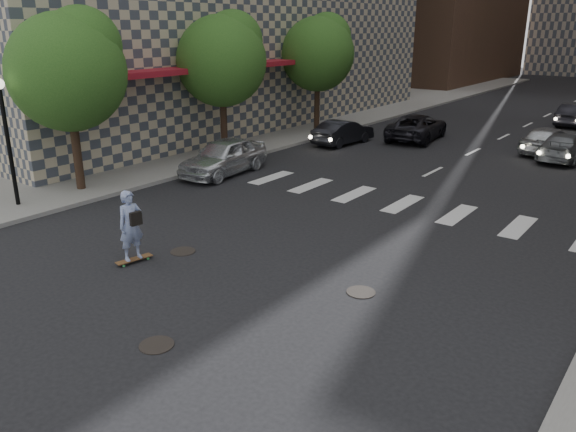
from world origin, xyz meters
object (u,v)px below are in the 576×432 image
lamppost (5,124)px  tree_a (71,67)px  skateboarder (131,226)px  tree_b (224,57)px  traffic_car_b (565,147)px  traffic_car_d (548,140)px  tree_c (320,51)px  traffic_car_c (417,127)px  silver_sedan (224,156)px  traffic_car_a (343,132)px  traffic_car_e (574,115)px

lamppost → tree_a: size_ratio=0.65×
lamppost → skateboarder: bearing=-4.9°
tree_b → skateboarder: size_ratio=3.29×
traffic_car_b → skateboarder: bearing=73.0°
lamppost → tree_a: (0.05, 2.64, 1.71)m
tree_a → traffic_car_d: 21.98m
traffic_car_b → traffic_car_d: traffic_car_d is taller
tree_c → traffic_car_c: 7.11m
tree_b → traffic_car_d: (12.48, 9.66, -3.95)m
tree_a → tree_b: bearing=90.0°
lamppost → silver_sedan: size_ratio=0.95×
traffic_car_c → traffic_car_a: bearing=46.3°
tree_b → silver_sedan: bearing=-49.3°
skateboarder → silver_sedan: (-4.51, 8.38, -0.29)m
silver_sedan → traffic_car_a: size_ratio=1.15×
skateboarder → lamppost: bearing=-174.2°
lamppost → traffic_car_d: 23.96m
traffic_car_d → traffic_car_e: 9.61m
tree_b → tree_a: bearing=-90.0°
tree_c → silver_sedan: (2.45, -10.86, -3.88)m
traffic_car_a → traffic_car_c: 4.38m
traffic_car_a → traffic_car_d: bearing=-151.5°
skateboarder → traffic_car_d: 21.62m
traffic_car_a → silver_sedan: bearing=90.0°
traffic_car_a → traffic_car_d: traffic_car_d is taller
tree_b → traffic_car_c: size_ratio=1.32×
lamppost → traffic_car_a: size_ratio=1.09×
tree_b → traffic_car_c: (5.80, 9.13, -3.95)m
lamppost → tree_c: bearing=89.9°
tree_b → traffic_car_e: size_ratio=1.62×
tree_c → traffic_car_e: tree_c is taller
tree_c → silver_sedan: size_ratio=1.47×
silver_sedan → traffic_car_e: bearing=62.0°
tree_b → traffic_car_a: 7.59m
lamppost → traffic_car_c: 20.73m
lamppost → silver_sedan: 8.45m
traffic_car_e → traffic_car_d: bearing=96.2°
skateboarder → traffic_car_d: size_ratio=0.49×
skateboarder → traffic_car_d: (5.52, 20.90, -0.36)m
tree_b → traffic_car_d: size_ratio=1.62×
traffic_car_b → traffic_car_a: bearing=17.8°
traffic_car_a → traffic_car_b: size_ratio=0.89×
lamppost → tree_a: tree_a is taller
tree_c → traffic_car_a: (3.18, -2.39, -4.00)m
tree_a → tree_c: (0.00, 16.00, 0.00)m
lamppost → skateboarder: 7.28m
tree_c → traffic_car_e: 16.78m
traffic_car_a → skateboarder: bearing=107.6°
lamppost → traffic_car_c: (5.85, 19.76, -2.24)m
tree_c → traffic_car_a: bearing=-36.8°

